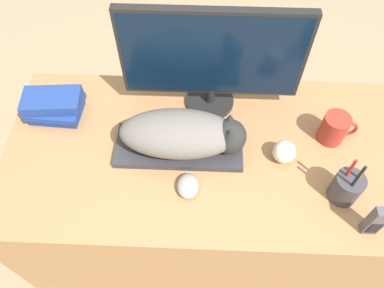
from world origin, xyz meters
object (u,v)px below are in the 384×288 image
(computer_mouse, at_px, (188,186))
(phone, at_px, (376,221))
(pen_cup, at_px, (346,187))
(cat, at_px, (186,134))
(monitor, at_px, (212,58))
(book_stack, at_px, (54,106))
(keyboard, at_px, (179,147))
(baseball, at_px, (284,152))
(coffee_mug, at_px, (335,128))

(computer_mouse, bearing_deg, phone, -12.19)
(phone, bearing_deg, pen_cup, 116.85)
(pen_cup, bearing_deg, cat, 162.77)
(monitor, distance_m, computer_mouse, 0.42)
(phone, relative_size, book_stack, 0.64)
(monitor, distance_m, book_stack, 0.59)
(monitor, relative_size, book_stack, 2.89)
(pen_cup, bearing_deg, keyboard, 163.56)
(baseball, bearing_deg, computer_mouse, -157.75)
(phone, distance_m, book_stack, 1.11)
(cat, height_order, pen_cup, pen_cup)
(cat, relative_size, monitor, 0.68)
(pen_cup, distance_m, phone, 0.13)
(coffee_mug, bearing_deg, monitor, 161.51)
(cat, relative_size, baseball, 5.31)
(coffee_mug, height_order, book_stack, coffee_mug)
(keyboard, xyz_separation_m, cat, (0.03, 0.00, 0.08))
(keyboard, relative_size, cat, 1.04)
(cat, distance_m, computer_mouse, 0.17)
(cat, height_order, monitor, monitor)
(keyboard, relative_size, computer_mouse, 4.76)
(keyboard, xyz_separation_m, pen_cup, (0.52, -0.15, 0.04))
(monitor, bearing_deg, cat, -109.85)
(coffee_mug, xyz_separation_m, phone, (0.05, -0.34, 0.01))
(cat, relative_size, coffee_mug, 3.29)
(cat, xyz_separation_m, pen_cup, (0.50, -0.15, -0.04))
(monitor, bearing_deg, baseball, -43.35)
(computer_mouse, xyz_separation_m, phone, (0.54, -0.12, 0.05))
(baseball, bearing_deg, coffee_mug, 27.60)
(monitor, relative_size, coffee_mug, 4.82)
(coffee_mug, distance_m, baseball, 0.20)
(computer_mouse, bearing_deg, keyboard, 104.17)
(computer_mouse, bearing_deg, coffee_mug, 24.23)
(keyboard, distance_m, book_stack, 0.48)
(keyboard, bearing_deg, coffee_mug, 7.54)
(phone, bearing_deg, monitor, 134.99)
(phone, bearing_deg, cat, 154.29)
(keyboard, bearing_deg, baseball, -3.69)
(book_stack, bearing_deg, coffee_mug, -3.93)
(cat, xyz_separation_m, coffee_mug, (0.50, 0.07, -0.04))
(cat, distance_m, monitor, 0.26)
(cat, xyz_separation_m, monitor, (0.08, 0.21, 0.13))
(computer_mouse, relative_size, book_stack, 0.43)
(cat, distance_m, coffee_mug, 0.51)
(baseball, bearing_deg, monitor, 136.65)
(monitor, bearing_deg, computer_mouse, -100.00)
(monitor, relative_size, pen_cup, 2.91)
(phone, xyz_separation_m, book_stack, (-1.03, 0.40, -0.02))
(keyboard, distance_m, cat, 0.08)
(coffee_mug, bearing_deg, keyboard, -172.46)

